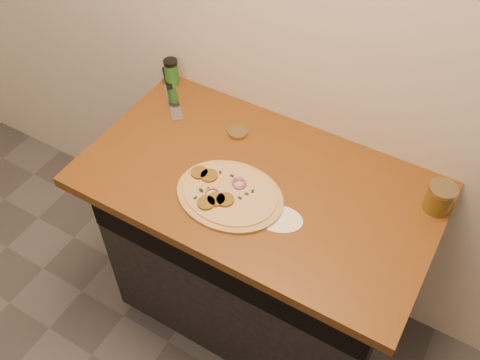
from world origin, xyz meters
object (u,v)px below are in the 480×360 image
Objects in this scene: pizza at (228,194)px; spice_shaker at (171,72)px; chefs_knife at (170,89)px; salsa_jar at (440,198)px.

spice_shaker is (-0.50, 0.40, 0.05)m from pizza.
chefs_knife is 2.57× the size of salsa_jar.
chefs_knife is 1.09m from salsa_jar.
pizza reaches higher than chefs_knife.
chefs_knife is at bearing -69.07° from spice_shaker.
pizza is at bearing -153.79° from salsa_jar.
salsa_jar is 0.89× the size of spice_shaker.
spice_shaker reaches higher than chefs_knife.
chefs_knife is at bearing 176.71° from salsa_jar.
pizza is 3.67× the size of salsa_jar.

